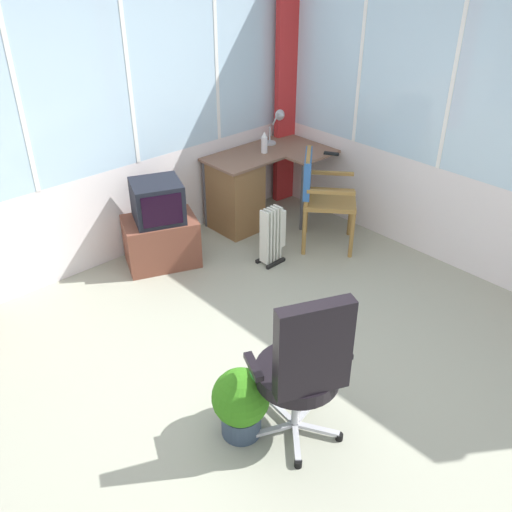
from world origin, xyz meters
TOP-DOWN VIEW (x-y plane):
  - ground at (0.00, 0.00)m, footprint 5.67×5.72m
  - north_window_panel at (0.00, 2.39)m, footprint 4.67×0.07m
  - east_window_panel at (2.37, 0.00)m, footprint 0.07×4.72m
  - curtain_corner at (2.24, 2.26)m, footprint 0.27×0.09m
  - desk at (1.39, 2.06)m, footprint 1.21×0.80m
  - desk_lamp at (2.00, 2.12)m, footprint 0.23×0.20m
  - tv_remote at (2.16, 1.53)m, footprint 0.11×0.15m
  - spray_bottle at (1.70, 2.02)m, footprint 0.06×0.06m
  - wooden_armchair at (1.70, 1.30)m, footprint 0.68×0.68m
  - office_chair at (-0.16, -0.29)m, footprint 0.63×0.60m
  - tv_on_stand at (0.40, 2.00)m, footprint 0.76×0.65m
  - space_heater at (1.17, 1.33)m, footprint 0.27×0.18m
  - potted_plant at (-0.37, -0.01)m, footprint 0.35×0.35m

SIDE VIEW (x-z plane):
  - ground at x=0.00m, z-range -0.06..0.00m
  - potted_plant at x=-0.37m, z-range 0.03..0.50m
  - space_heater at x=1.17m, z-range 0.01..0.56m
  - tv_on_stand at x=0.40m, z-range -0.05..0.76m
  - desk at x=1.39m, z-range 0.03..0.77m
  - wooden_armchair at x=1.70m, z-range 0.13..1.06m
  - office_chair at x=-0.16m, z-range 0.06..1.14m
  - tv_remote at x=2.16m, z-range 0.74..0.76m
  - spray_bottle at x=1.70m, z-range 0.73..0.95m
  - desk_lamp at x=2.00m, z-range 0.79..1.15m
  - curtain_corner at x=2.24m, z-range 0.00..2.58m
  - east_window_panel at x=2.37m, z-range 0.00..2.68m
  - north_window_panel at x=0.00m, z-range 0.00..2.68m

